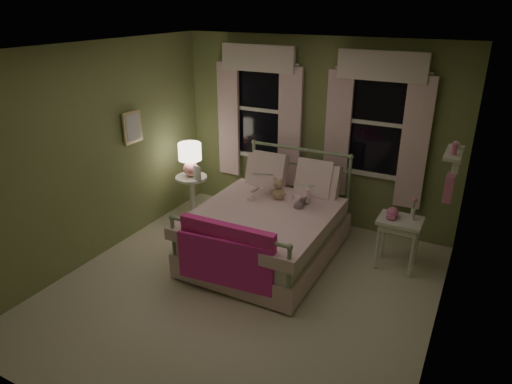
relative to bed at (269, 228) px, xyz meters
The scene contains 18 objects.
room_shell 1.24m from the bed, 84.31° to the right, with size 4.20×4.20×4.20m.
bed is the anchor object (origin of this frame).
pink_throw 1.05m from the bed, 90.00° to the right, with size 1.10×0.20×0.71m.
child_left 0.77m from the bed, 123.60° to the left, with size 0.29×0.19×0.80m, color #F7D1DD.
child_right 0.72m from the bed, 56.40° to the left, with size 0.32×0.25×0.66m, color #F7D1DD.
book_left 0.66m from the bed, 148.52° to the left, with size 0.20×0.27×0.03m, color beige.
book_right 0.63m from the bed, 31.48° to the left, with size 0.20×0.27×0.02m, color beige.
teddy_bear 0.49m from the bed, 90.00° to the left, with size 0.22×0.18×0.30m.
nightstand_left 1.56m from the bed, 162.70° to the left, with size 0.46×0.46×0.65m.
table_lamp 1.66m from the bed, 162.70° to the left, with size 0.33×0.33×0.49m.
book_nightstand 1.47m from the bed, 164.55° to the left, with size 0.16×0.22×0.02m, color beige.
nightstand_right 1.57m from the bed, 16.72° to the left, with size 0.50×0.40×0.64m.
pink_toy 1.50m from the bed, 17.66° to the left, with size 0.14×0.18×0.14m.
bud_vase 1.74m from the bed, 17.17° to the left, with size 0.06×0.06×0.28m.
window_left 1.89m from the bed, 122.59° to the left, with size 1.34×0.13×1.96m.
window_right 1.96m from the bed, 52.15° to the left, with size 1.34×0.13×1.96m.
wall_shelf 2.29m from the bed, ahead, with size 0.15×0.50×0.60m.
framed_picture 2.19m from the bed, behind, with size 0.03×0.32×0.42m.
Camera 1 is at (2.13, -3.75, 3.01)m, focal length 32.00 mm.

